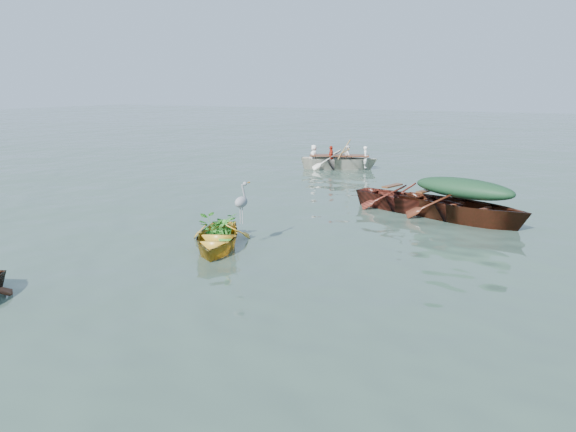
% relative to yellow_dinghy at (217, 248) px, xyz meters
% --- Properties ---
extents(ground, '(140.00, 140.00, 0.00)m').
position_rel_yellow_dinghy_xyz_m(ground, '(1.45, -0.90, 0.00)').
color(ground, '#364C40').
rests_on(ground, ground).
extents(yellow_dinghy, '(2.57, 3.36, 0.83)m').
position_rel_yellow_dinghy_xyz_m(yellow_dinghy, '(0.00, 0.00, 0.00)').
color(yellow_dinghy, gold).
rests_on(yellow_dinghy, ground).
extents(green_tarp_boat, '(5.24, 2.96, 1.21)m').
position_rel_yellow_dinghy_xyz_m(green_tarp_boat, '(4.26, 5.05, 0.00)').
color(green_tarp_boat, '#501D12').
rests_on(green_tarp_boat, ground).
extents(open_wooden_boat, '(4.80, 2.68, 1.08)m').
position_rel_yellow_dinghy_xyz_m(open_wooden_boat, '(2.70, 5.53, 0.00)').
color(open_wooden_boat, maroon).
rests_on(open_wooden_boat, ground).
extents(rowed_boat, '(4.70, 2.87, 1.09)m').
position_rel_yellow_dinghy_xyz_m(rowed_boat, '(-2.21, 12.24, 0.00)').
color(rowed_boat, silver).
rests_on(rowed_boat, ground).
extents(green_tarp_cover, '(2.88, 1.63, 0.52)m').
position_rel_yellow_dinghy_xyz_m(green_tarp_cover, '(4.26, 5.05, 0.86)').
color(green_tarp_cover, '#193D22').
rests_on(green_tarp_cover, green_tarp_boat).
extents(thwart_benches, '(2.44, 1.47, 0.04)m').
position_rel_yellow_dinghy_xyz_m(thwart_benches, '(2.70, 5.53, 0.56)').
color(thwart_benches, '#502912').
rests_on(thwart_benches, open_wooden_boat).
extents(heron, '(0.43, 0.48, 0.92)m').
position_rel_yellow_dinghy_xyz_m(heron, '(0.47, 0.29, 0.87)').
color(heron, '#919399').
rests_on(heron, yellow_dinghy).
extents(dinghy_weeds, '(1.03, 1.12, 0.60)m').
position_rel_yellow_dinghy_xyz_m(dinghy_weeds, '(-0.22, 0.50, 0.71)').
color(dinghy_weeds, '#1B5E18').
rests_on(dinghy_weeds, yellow_dinghy).
extents(rowers, '(3.38, 2.26, 0.76)m').
position_rel_yellow_dinghy_xyz_m(rowers, '(-2.21, 12.24, 0.92)').
color(rowers, white).
rests_on(rowers, rowed_boat).
extents(oars, '(1.48, 2.64, 0.06)m').
position_rel_yellow_dinghy_xyz_m(oars, '(-2.21, 12.24, 0.57)').
color(oars, '#A1783D').
rests_on(oars, rowed_boat).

